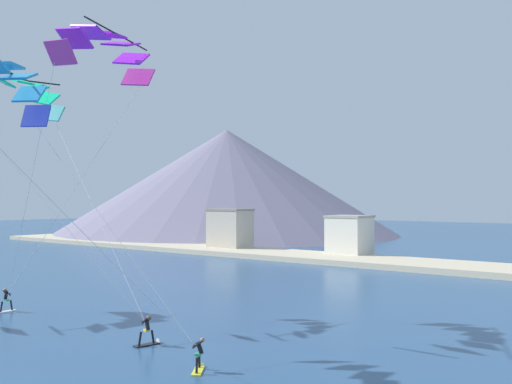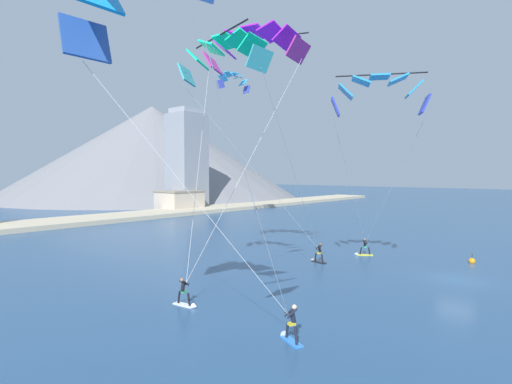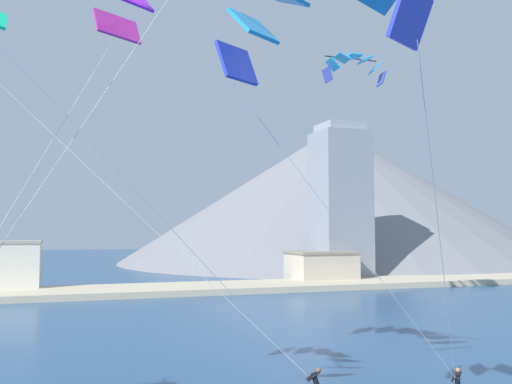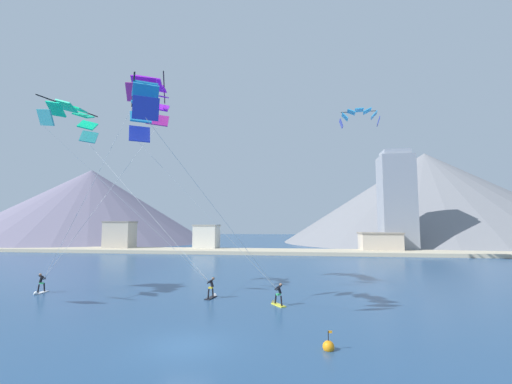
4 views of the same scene
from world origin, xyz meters
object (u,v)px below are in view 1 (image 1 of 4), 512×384
at_px(parafoil_kite_mid_center, 5,85).
at_px(parafoil_kite_far_left, 105,49).
at_px(kitesurfer_near_lead, 150,335).
at_px(kitesurfer_far_left, 4,305).
at_px(kitesurfer_mid_center, 199,360).
at_px(parafoil_kite_near_lead, 18,94).

bearing_deg(parafoil_kite_mid_center, parafoil_kite_far_left, 112.50).
bearing_deg(kitesurfer_near_lead, kitesurfer_far_left, -178.35).
bearing_deg(parafoil_kite_mid_center, kitesurfer_far_left, 152.37).
height_order(parafoil_kite_mid_center, parafoil_kite_far_left, parafoil_kite_far_left).
relative_size(kitesurfer_mid_center, parafoil_kite_mid_center, 0.12).
relative_size(kitesurfer_near_lead, parafoil_kite_near_lead, 0.12).
height_order(kitesurfer_far_left, parafoil_kite_mid_center, parafoil_kite_mid_center).
bearing_deg(parafoil_kite_near_lead, kitesurfer_near_lead, 4.25).
bearing_deg(kitesurfer_mid_center, parafoil_kite_far_left, 163.94).
height_order(kitesurfer_mid_center, parafoil_kite_mid_center, parafoil_kite_mid_center).
xyz_separation_m(parafoil_kite_mid_center, parafoil_kite_far_left, (-3.55, 8.56, 4.15)).
bearing_deg(kitesurfer_mid_center, kitesurfer_near_lead, 162.72).
distance_m(kitesurfer_near_lead, kitesurfer_far_left, 15.15).
relative_size(kitesurfer_mid_center, parafoil_kite_near_lead, 0.11).
bearing_deg(parafoil_kite_far_left, kitesurfer_near_lead, -15.03).
bearing_deg(parafoil_kite_near_lead, parafoil_kite_mid_center, -31.97).
relative_size(kitesurfer_far_left, parafoil_kite_far_left, 0.10).
xyz_separation_m(kitesurfer_mid_center, parafoil_kite_near_lead, (-17.81, 0.76, 14.72)).
height_order(kitesurfer_mid_center, parafoil_kite_near_lead, parafoil_kite_near_lead).
distance_m(parafoil_kite_mid_center, parafoil_kite_far_left, 10.15).
bearing_deg(kitesurfer_near_lead, parafoil_kite_mid_center, -113.54).
bearing_deg(parafoil_kite_near_lead, kitesurfer_mid_center, -2.45).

